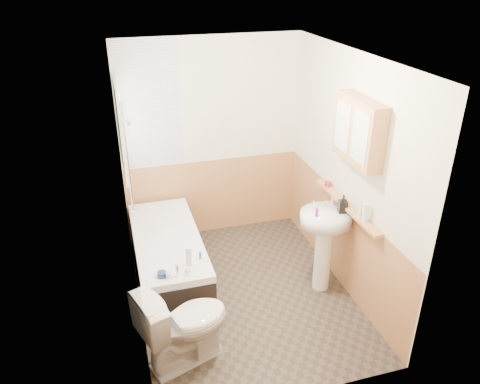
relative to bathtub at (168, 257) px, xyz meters
name	(u,v)px	position (x,y,z in m)	size (l,w,h in m)	color
floor	(244,293)	(0.73, -0.49, -0.29)	(2.80, 2.80, 0.00)	#312922
ceiling	(245,57)	(0.73, -0.49, 2.21)	(2.80, 2.80, 0.00)	white
wall_back	(211,141)	(0.73, 0.92, 0.96)	(2.20, 0.02, 2.50)	#ECE3C3
wall_front	(301,274)	(0.73, -1.90, 0.96)	(2.20, 0.02, 2.50)	#ECE3C3
wall_left	(127,204)	(-0.38, -0.49, 0.96)	(0.02, 2.80, 2.50)	#ECE3C3
wall_right	(348,176)	(1.84, -0.49, 0.96)	(0.02, 2.80, 2.50)	#ECE3C3
wainscot_right	(339,239)	(1.82, -0.49, 0.21)	(0.01, 2.80, 1.00)	tan
wainscot_front	(295,350)	(0.73, -1.87, 0.21)	(2.20, 0.01, 1.00)	tan
wainscot_back	(213,196)	(0.73, 0.90, 0.21)	(2.20, 0.01, 1.00)	tan
tile_cladding_left	(130,204)	(-0.36, -0.49, 0.96)	(0.01, 2.80, 2.50)	white
tile_return_back	(148,106)	(0.00, 0.90, 1.46)	(0.75, 0.01, 1.50)	white
window	(121,129)	(-0.33, 0.46, 1.36)	(0.03, 0.79, 0.99)	white
bathtub	(168,257)	(0.00, 0.00, 0.00)	(0.70, 1.69, 0.69)	black
shower_riser	(128,152)	(-0.31, -0.04, 1.29)	(0.10, 0.08, 1.21)	silver
toilet	(185,324)	(-0.03, -1.23, 0.11)	(0.45, 0.81, 0.80)	white
sink	(325,234)	(1.57, -0.62, 0.39)	(0.55, 0.45, 1.06)	white
pine_shelf	(346,205)	(1.77, -0.64, 0.71)	(0.10, 1.25, 0.03)	tan
medicine_cabinet	(359,131)	(1.74, -0.75, 1.55)	(0.17, 0.67, 0.61)	tan
foam_can	(366,213)	(1.77, -1.00, 0.82)	(0.06, 0.06, 0.19)	silver
green_bottle	(361,206)	(1.77, -0.90, 0.84)	(0.05, 0.05, 0.23)	silver
black_jar	(328,184)	(1.77, -0.20, 0.75)	(0.07, 0.07, 0.05)	maroon
soap_bottle	(342,208)	(1.71, -0.67, 0.70)	(0.09, 0.19, 0.09)	black
clear_bottle	(317,212)	(1.43, -0.68, 0.70)	(0.03, 0.03, 0.09)	purple
blue_gel	(189,257)	(0.14, -0.59, 0.36)	(0.05, 0.03, 0.20)	silver
cream_jar	(162,274)	(-0.15, -0.71, 0.29)	(0.08, 0.08, 0.05)	navy
orange_bottle	(200,256)	(0.26, -0.52, 0.30)	(0.02, 0.02, 0.08)	#19339E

